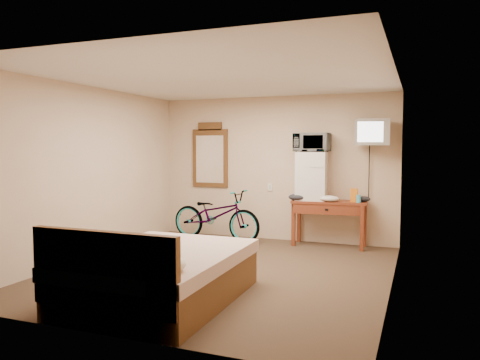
% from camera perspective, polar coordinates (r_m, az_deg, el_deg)
% --- Properties ---
extents(room, '(4.60, 4.64, 2.50)m').
position_cam_1_polar(room, '(6.04, -2.11, 0.51)').
color(room, '#433221').
rests_on(room, ground).
extents(desk, '(1.23, 0.55, 0.75)m').
position_cam_1_polar(desk, '(7.73, 10.76, -3.53)').
color(desk, brown).
rests_on(desk, floor).
extents(mini_fridge, '(0.52, 0.50, 0.79)m').
position_cam_1_polar(mini_fridge, '(7.80, 8.73, 0.49)').
color(mini_fridge, silver).
rests_on(mini_fridge, desk).
extents(microwave, '(0.57, 0.39, 0.31)m').
position_cam_1_polar(microwave, '(7.79, 8.77, 4.54)').
color(microwave, silver).
rests_on(microwave, mini_fridge).
extents(snack_bag, '(0.11, 0.07, 0.22)m').
position_cam_1_polar(snack_bag, '(7.65, 13.73, -1.81)').
color(snack_bag, orange).
rests_on(snack_bag, desk).
extents(blue_cup, '(0.07, 0.07, 0.12)m').
position_cam_1_polar(blue_cup, '(7.58, 14.26, -2.23)').
color(blue_cup, '#3CA4CD').
rests_on(blue_cup, desk).
extents(cloth_cream, '(0.32, 0.25, 0.10)m').
position_cam_1_polar(cloth_cream, '(7.62, 10.80, -2.24)').
color(cloth_cream, beige).
rests_on(cloth_cream, desk).
extents(cloth_dark_a, '(0.29, 0.22, 0.11)m').
position_cam_1_polar(cloth_dark_a, '(7.70, 6.98, -2.09)').
color(cloth_dark_a, black).
rests_on(cloth_dark_a, desk).
extents(cloth_dark_b, '(0.20, 0.16, 0.09)m').
position_cam_1_polar(cloth_dark_b, '(7.73, 14.87, -2.24)').
color(cloth_dark_b, black).
rests_on(cloth_dark_b, desk).
extents(crt_television, '(0.56, 0.63, 0.41)m').
position_cam_1_polar(crt_television, '(7.60, 15.75, 5.62)').
color(crt_television, black).
rests_on(crt_television, room).
extents(wall_mirror, '(0.69, 0.04, 1.18)m').
position_cam_1_polar(wall_mirror, '(8.61, -3.67, 2.98)').
color(wall_mirror, brown).
rests_on(wall_mirror, room).
extents(bicycle, '(1.74, 0.77, 0.89)m').
position_cam_1_polar(bicycle, '(8.17, -2.95, -4.26)').
color(bicycle, black).
rests_on(bicycle, floor).
extents(bed, '(1.53, 2.02, 0.90)m').
position_cam_1_polar(bed, '(5.05, -10.05, -11.24)').
color(bed, brown).
rests_on(bed, floor).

